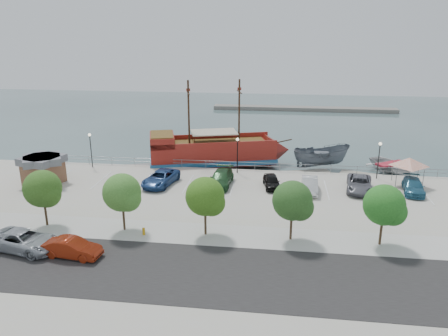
# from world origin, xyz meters

# --- Properties ---
(ground) EXTENTS (160.00, 160.00, 0.00)m
(ground) POSITION_xyz_m (0.00, 0.00, -1.00)
(ground) COLOR #344B4D
(land_slab) EXTENTS (100.00, 58.00, 1.20)m
(land_slab) POSITION_xyz_m (0.00, -21.00, -0.60)
(land_slab) COLOR #B5B09C
(land_slab) RESTS_ON ground
(street) EXTENTS (100.00, 8.00, 0.04)m
(street) POSITION_xyz_m (0.00, -16.00, 0.01)
(street) COLOR black
(street) RESTS_ON land_slab
(sidewalk) EXTENTS (100.00, 4.00, 0.05)m
(sidewalk) POSITION_xyz_m (0.00, -10.00, 0.01)
(sidewalk) COLOR #B7B6B3
(sidewalk) RESTS_ON land_slab
(seawall_railing) EXTENTS (50.00, 0.06, 1.00)m
(seawall_railing) POSITION_xyz_m (0.00, 7.80, 0.53)
(seawall_railing) COLOR gray
(seawall_railing) RESTS_ON land_slab
(far_shore) EXTENTS (40.00, 3.00, 0.80)m
(far_shore) POSITION_xyz_m (10.00, 55.00, -0.60)
(far_shore) COLOR gray
(far_shore) RESTS_ON ground
(pirate_ship) EXTENTS (19.08, 10.01, 11.81)m
(pirate_ship) POSITION_xyz_m (-2.45, 12.03, 0.98)
(pirate_ship) COLOR maroon
(pirate_ship) RESTS_ON ground
(patrol_boat) EXTENTS (7.95, 4.79, 2.89)m
(patrol_boat) POSITION_xyz_m (10.25, 12.40, 0.44)
(patrol_boat) COLOR slate
(patrol_boat) RESTS_ON ground
(speedboat) EXTENTS (7.18, 7.85, 1.33)m
(speedboat) POSITION_xyz_m (19.00, 12.32, -0.34)
(speedboat) COLOR silver
(speedboat) RESTS_ON ground
(dock_west) EXTENTS (7.01, 4.04, 0.39)m
(dock_west) POSITION_xyz_m (-14.24, 9.20, -0.81)
(dock_west) COLOR gray
(dock_west) RESTS_ON ground
(dock_mid) EXTENTS (7.95, 4.32, 0.44)m
(dock_mid) POSITION_xyz_m (7.53, 9.20, -0.78)
(dock_mid) COLOR gray
(dock_mid) RESTS_ON ground
(dock_east) EXTENTS (7.71, 4.46, 0.42)m
(dock_east) POSITION_xyz_m (16.02, 9.20, -0.79)
(dock_east) COLOR gray
(dock_east) RESTS_ON ground
(shed) EXTENTS (4.64, 4.64, 3.13)m
(shed) POSITION_xyz_m (-20.76, 0.09, 1.67)
(shed) COLOR brown
(shed) RESTS_ON land_slab
(canopy_tent) EXTENTS (4.71, 4.71, 3.61)m
(canopy_tent) POSITION_xyz_m (18.77, 4.63, 3.14)
(canopy_tent) COLOR slate
(canopy_tent) RESTS_ON land_slab
(street_van) EXTENTS (6.16, 3.74, 1.60)m
(street_van) POSITION_xyz_m (-14.40, -14.40, 0.80)
(street_van) COLOR #A0A6AD
(street_van) RESTS_ON street
(street_sedan) EXTENTS (4.56, 2.02, 1.45)m
(street_sedan) POSITION_xyz_m (-10.25, -14.95, 0.73)
(street_sedan) COLOR maroon
(street_sedan) RESTS_ON street
(fire_hydrant) EXTENTS (0.24, 0.24, 0.69)m
(fire_hydrant) POSITION_xyz_m (-6.05, -10.80, 0.38)
(fire_hydrant) COLOR #C58B10
(fire_hydrant) RESTS_ON sidewalk
(lamp_post_left) EXTENTS (0.36, 0.36, 4.28)m
(lamp_post_left) POSITION_xyz_m (-18.00, 6.50, 2.94)
(lamp_post_left) COLOR black
(lamp_post_left) RESTS_ON land_slab
(lamp_post_mid) EXTENTS (0.36, 0.36, 4.28)m
(lamp_post_mid) POSITION_xyz_m (0.00, 6.50, 2.94)
(lamp_post_mid) COLOR black
(lamp_post_mid) RESTS_ON land_slab
(lamp_post_right) EXTENTS (0.36, 0.36, 4.28)m
(lamp_post_right) POSITION_xyz_m (16.00, 6.50, 2.94)
(lamp_post_right) COLOR black
(lamp_post_right) RESTS_ON land_slab
(tree_b) EXTENTS (3.30, 3.20, 5.00)m
(tree_b) POSITION_xyz_m (-14.85, -10.07, 3.30)
(tree_b) COLOR #473321
(tree_b) RESTS_ON sidewalk
(tree_c) EXTENTS (3.30, 3.20, 5.00)m
(tree_c) POSITION_xyz_m (-7.85, -10.07, 3.30)
(tree_c) COLOR #473321
(tree_c) RESTS_ON sidewalk
(tree_d) EXTENTS (3.30, 3.20, 5.00)m
(tree_d) POSITION_xyz_m (-0.85, -10.07, 3.30)
(tree_d) COLOR #473321
(tree_d) RESTS_ON sidewalk
(tree_e) EXTENTS (3.30, 3.20, 5.00)m
(tree_e) POSITION_xyz_m (6.15, -10.07, 3.30)
(tree_e) COLOR #473321
(tree_e) RESTS_ON sidewalk
(tree_f) EXTENTS (3.30, 3.20, 5.00)m
(tree_f) POSITION_xyz_m (13.15, -10.07, 3.30)
(tree_f) COLOR #473321
(tree_f) RESTS_ON sidewalk
(parked_car_c) EXTENTS (3.61, 5.99, 1.56)m
(parked_car_c) POSITION_xyz_m (-7.89, 1.31, 0.78)
(parked_car_c) COLOR navy
(parked_car_c) RESTS_ON land_slab
(parked_car_d) EXTENTS (2.51, 5.58, 1.59)m
(parked_car_d) POSITION_xyz_m (-1.33, 2.00, 0.79)
(parked_car_d) COLOR #224D27
(parked_car_d) RESTS_ON land_slab
(parked_car_e) EXTENTS (2.25, 4.22, 1.37)m
(parked_car_e) POSITION_xyz_m (4.17, 2.04, 0.68)
(parked_car_e) COLOR black
(parked_car_e) RESTS_ON land_slab
(parked_car_f) EXTENTS (1.71, 4.64, 1.52)m
(parked_car_f) POSITION_xyz_m (8.15, 1.28, 0.76)
(parked_car_f) COLOR silver
(parked_car_f) RESTS_ON land_slab
(parked_car_g) EXTENTS (3.29, 5.80, 1.53)m
(parked_car_g) POSITION_xyz_m (13.36, 2.26, 0.76)
(parked_car_g) COLOR slate
(parked_car_g) RESTS_ON land_slab
(parked_car_h) EXTENTS (2.67, 5.09, 1.41)m
(parked_car_h) POSITION_xyz_m (18.84, 2.38, 0.70)
(parked_car_h) COLOR #2A6683
(parked_car_h) RESTS_ON land_slab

